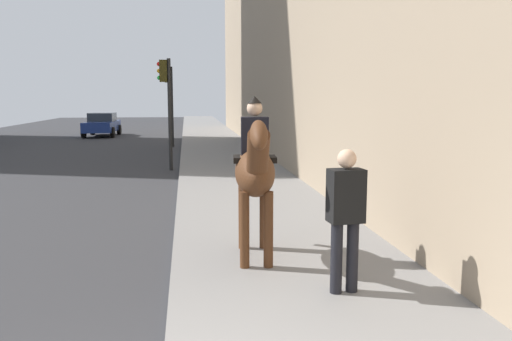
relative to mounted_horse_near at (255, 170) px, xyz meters
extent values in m
ellipsoid|color=#4C2B16|center=(0.08, -0.01, -0.04)|extent=(1.54, 0.68, 0.66)
cylinder|color=#4C2B16|center=(-0.38, -0.13, -0.76)|extent=(0.13, 0.13, 1.04)
cylinder|color=#4C2B16|center=(-0.36, 0.19, -0.76)|extent=(0.13, 0.13, 1.04)
cylinder|color=#4C2B16|center=(0.51, -0.20, -0.76)|extent=(0.13, 0.13, 1.04)
cylinder|color=#4C2B16|center=(0.54, 0.12, -0.76)|extent=(0.13, 0.13, 1.04)
cylinder|color=#4C2B16|center=(-0.69, 0.06, 0.31)|extent=(0.65, 0.33, 0.68)
ellipsoid|color=#4C2B16|center=(-0.90, 0.07, 0.56)|extent=(0.64, 0.27, 0.49)
cylinder|color=black|center=(0.79, -0.06, -0.14)|extent=(0.29, 0.12, 0.55)
cube|color=black|center=(0.13, -0.01, 0.14)|extent=(0.49, 0.63, 0.08)
cube|color=black|center=(0.13, -0.01, 0.46)|extent=(0.31, 0.40, 0.55)
sphere|color=#D8AD8C|center=(0.13, -0.01, 0.85)|extent=(0.22, 0.22, 0.22)
cone|color=black|center=(0.13, -0.01, 0.97)|extent=(0.22, 0.22, 0.10)
cylinder|color=black|center=(-1.40, -0.77, -0.86)|extent=(0.14, 0.14, 0.85)
cylinder|color=black|center=(-1.38, -0.97, -0.86)|extent=(0.14, 0.14, 0.85)
cube|color=black|center=(-1.39, -0.87, -0.12)|extent=(0.30, 0.42, 0.62)
sphere|color=#D8AD8C|center=(-1.39, -0.87, 0.31)|extent=(0.22, 0.22, 0.22)
cube|color=navy|center=(25.74, 6.11, -0.78)|extent=(4.21, 1.78, 0.60)
cube|color=#262D38|center=(25.99, 6.11, -0.22)|extent=(1.91, 1.52, 0.52)
cylinder|color=black|center=(24.43, 5.31, -1.08)|extent=(0.65, 0.24, 0.64)
cylinder|color=black|center=(24.47, 6.98, -1.08)|extent=(0.65, 0.24, 0.64)
cylinder|color=black|center=(27.01, 5.24, -1.08)|extent=(0.65, 0.24, 0.64)
cylinder|color=black|center=(27.06, 6.92, -1.08)|extent=(0.65, 0.24, 0.64)
cylinder|color=black|center=(10.04, 1.46, 0.42)|extent=(0.12, 0.12, 3.64)
cube|color=#2D280C|center=(10.04, 1.64, 1.84)|extent=(0.20, 0.24, 0.70)
sphere|color=red|center=(10.04, 1.77, 2.06)|extent=(0.14, 0.14, 0.14)
sphere|color=orange|center=(10.04, 1.77, 1.84)|extent=(0.14, 0.14, 0.14)
sphere|color=green|center=(10.04, 1.77, 1.62)|extent=(0.14, 0.14, 0.14)
cylinder|color=black|center=(18.20, 1.60, 0.52)|extent=(0.12, 0.12, 3.85)
cube|color=#2D280C|center=(18.20, 1.78, 2.04)|extent=(0.20, 0.24, 0.70)
sphere|color=red|center=(18.20, 1.91, 2.26)|extent=(0.14, 0.14, 0.14)
sphere|color=orange|center=(18.20, 1.91, 2.04)|extent=(0.14, 0.14, 0.14)
sphere|color=green|center=(18.20, 1.91, 1.82)|extent=(0.14, 0.14, 0.14)
camera|label=1|loc=(-6.99, 0.94, 1.01)|focal=35.95mm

